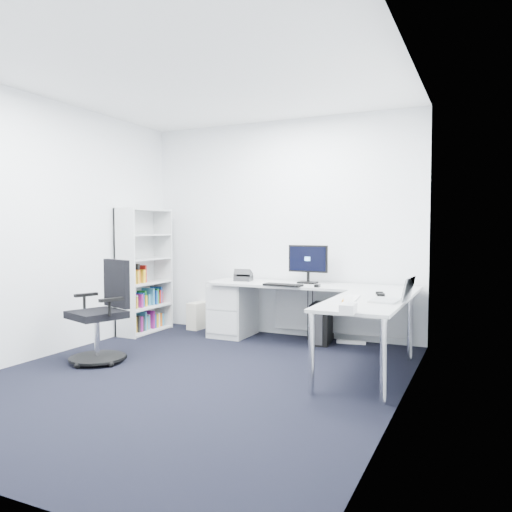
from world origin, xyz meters
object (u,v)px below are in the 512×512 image
at_px(bookshelf, 145,271).
at_px(laptop, 385,288).
at_px(monitor, 308,264).
at_px(task_chair, 97,312).
at_px(l_desk, 302,319).

height_order(bookshelf, laptop, bookshelf).
height_order(bookshelf, monitor, bookshelf).
bearing_deg(laptop, monitor, 139.38).
xyz_separation_m(task_chair, monitor, (1.61, 1.78, 0.42)).
relative_size(bookshelf, task_chair, 1.56).
distance_m(l_desk, monitor, 0.72).
xyz_separation_m(task_chair, laptop, (2.72, 0.65, 0.30)).
height_order(l_desk, task_chair, task_chair).
relative_size(l_desk, laptop, 7.16).
distance_m(task_chair, laptop, 2.81).
relative_size(task_chair, monitor, 2.11).
height_order(monitor, laptop, monitor).
bearing_deg(laptop, l_desk, 150.35).
distance_m(l_desk, bookshelf, 2.22).
bearing_deg(laptop, task_chair, -161.82).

